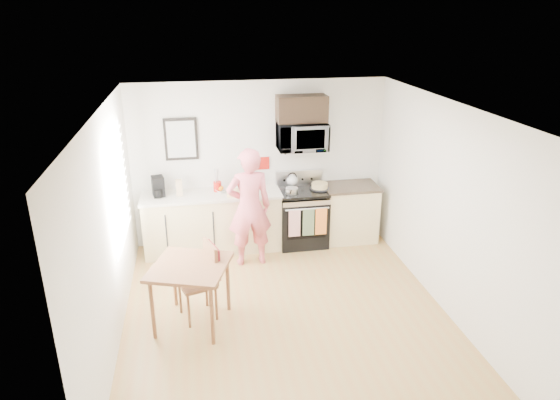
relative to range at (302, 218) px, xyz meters
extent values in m
plane|color=#A87941|center=(-0.63, -1.98, -0.44)|extent=(4.60, 4.60, 0.00)
cube|color=white|center=(-0.63, 0.32, 0.86)|extent=(4.00, 0.04, 2.60)
cube|color=white|center=(-0.63, -4.28, 0.86)|extent=(4.00, 0.04, 2.60)
cube|color=white|center=(-2.63, -1.98, 0.86)|extent=(0.04, 4.60, 2.60)
cube|color=white|center=(1.37, -1.98, 0.86)|extent=(0.04, 4.60, 2.60)
cube|color=silver|center=(-0.63, -1.98, 2.16)|extent=(4.00, 4.60, 0.04)
cube|color=silver|center=(-2.61, -1.18, 1.11)|extent=(0.02, 1.40, 1.50)
cube|color=white|center=(-2.60, -1.18, 1.11)|extent=(0.01, 1.30, 1.40)
cube|color=beige|center=(-1.43, 0.02, 0.01)|extent=(2.10, 0.60, 0.90)
cube|color=white|center=(-1.43, 0.02, 0.48)|extent=(2.14, 0.64, 0.04)
cube|color=beige|center=(0.80, 0.02, 0.01)|extent=(0.84, 0.60, 0.90)
cube|color=black|center=(0.80, 0.02, 0.48)|extent=(0.88, 0.64, 0.04)
cube|color=black|center=(0.00, 0.00, -0.05)|extent=(0.76, 0.65, 0.77)
cube|color=black|center=(0.00, -0.32, 0.01)|extent=(0.61, 0.02, 0.45)
cube|color=silver|center=(0.00, -0.31, 0.34)|extent=(0.74, 0.02, 0.14)
cylinder|color=silver|center=(0.00, -0.36, 0.30)|extent=(0.68, 0.02, 0.02)
cube|color=black|center=(0.00, 0.00, 0.46)|extent=(0.76, 0.65, 0.04)
cube|color=silver|center=(0.00, 0.27, 0.60)|extent=(0.76, 0.08, 0.24)
cube|color=white|center=(-0.20, -0.37, 0.08)|extent=(0.18, 0.02, 0.44)
cube|color=#4C6644|center=(0.02, -0.37, 0.08)|extent=(0.18, 0.02, 0.44)
cube|color=orange|center=(0.22, -0.37, 0.08)|extent=(0.18, 0.02, 0.44)
imported|color=silver|center=(0.00, 0.10, 1.32)|extent=(0.76, 0.51, 0.42)
cube|color=black|center=(0.00, 0.15, 1.74)|extent=(0.76, 0.35, 0.40)
cube|color=black|center=(-1.83, 0.30, 1.31)|extent=(0.50, 0.03, 0.65)
cube|color=beige|center=(-1.83, 0.28, 1.31)|extent=(0.42, 0.01, 0.56)
cube|color=#A8150E|center=(-0.58, 0.31, 0.86)|extent=(0.20, 0.02, 0.20)
imported|color=#D73B57|center=(-0.91, -0.53, 0.46)|extent=(0.68, 0.47, 1.79)
cube|color=brown|center=(-1.78, -1.95, 0.34)|extent=(0.85, 0.85, 0.04)
cylinder|color=brown|center=(-2.23, -2.17, -0.06)|extent=(0.05, 0.05, 0.76)
cylinder|color=brown|center=(-1.57, -2.40, -0.06)|extent=(0.05, 0.05, 0.76)
cylinder|color=brown|center=(-2.00, -1.50, -0.06)|extent=(0.05, 0.05, 0.76)
cylinder|color=brown|center=(-1.33, -1.74, -0.06)|extent=(0.05, 0.05, 0.76)
cube|color=brown|center=(-1.72, -1.82, 0.03)|extent=(0.51, 0.51, 0.04)
cube|color=brown|center=(-1.53, -1.76, 0.29)|extent=(0.16, 0.40, 0.49)
cube|color=maroon|center=(-1.51, -1.75, 0.30)|extent=(0.17, 0.37, 0.41)
cylinder|color=brown|center=(-1.83, -2.04, -0.21)|extent=(0.03, 0.03, 0.45)
cylinder|color=brown|center=(-1.50, -1.93, -0.21)|extent=(0.03, 0.03, 0.45)
cylinder|color=brown|center=(-1.94, -1.71, -0.21)|extent=(0.03, 0.03, 0.45)
cylinder|color=brown|center=(-1.60, -1.60, -0.21)|extent=(0.03, 0.03, 0.45)
cube|color=brown|center=(-0.84, 0.14, 0.60)|extent=(0.10, 0.13, 0.20)
cylinder|color=#A8150E|center=(-1.32, 0.13, 0.58)|extent=(0.12, 0.12, 0.15)
imported|color=white|center=(-1.27, 0.08, 0.53)|extent=(0.26, 0.26, 0.05)
cube|color=tan|center=(-1.91, 0.05, 0.63)|extent=(0.10, 0.10, 0.25)
cube|color=black|center=(-2.22, 0.09, 0.66)|extent=(0.21, 0.24, 0.31)
cylinder|color=black|center=(-2.22, -0.01, 0.58)|extent=(0.11, 0.11, 0.11)
cube|color=#D7B371|center=(-1.05, -0.15, 0.56)|extent=(0.31, 0.19, 0.10)
cylinder|color=black|center=(0.27, -0.01, 0.50)|extent=(0.31, 0.31, 0.02)
cylinder|color=tan|center=(0.27, -0.01, 0.55)|extent=(0.25, 0.25, 0.08)
sphere|color=white|center=(-0.12, 0.22, 0.58)|extent=(0.17, 0.17, 0.17)
cone|color=white|center=(-0.12, 0.22, 0.67)|extent=(0.06, 0.06, 0.06)
torus|color=black|center=(-0.12, 0.22, 0.63)|extent=(0.16, 0.02, 0.16)
cylinder|color=silver|center=(-0.20, -0.14, 0.54)|extent=(0.19, 0.19, 0.10)
cylinder|color=black|center=(-0.24, -0.28, 0.57)|extent=(0.07, 0.17, 0.02)
camera|label=1|loc=(-1.65, -7.21, 3.18)|focal=32.00mm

